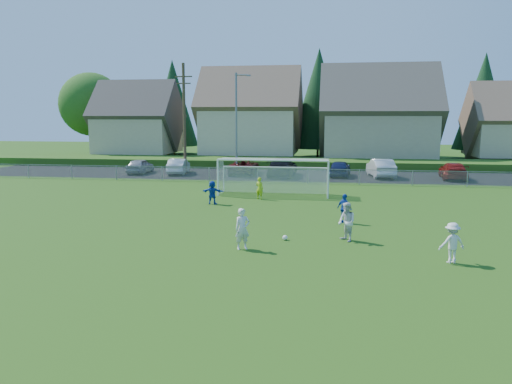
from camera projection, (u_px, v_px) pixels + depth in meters
ground at (223, 262)px, 18.27m from camera, size 160.00×160.00×0.00m
asphalt_lot at (288, 175)px, 45.14m from camera, size 60.00×60.00×0.00m
grass_embankment at (295, 163)px, 52.41m from camera, size 70.00×6.00×0.80m
soccer_ball at (285, 238)px, 21.51m from camera, size 0.22×0.22×0.22m
player_white_a at (242, 229)px, 19.95m from camera, size 0.73×0.64×1.67m
player_white_b at (347, 222)px, 21.23m from camera, size 0.97×1.03×1.68m
player_white_c at (452, 243)px, 18.11m from camera, size 1.09×0.81×1.50m
player_blue_a at (344, 209)px, 24.86m from camera, size 0.89×0.82×1.47m
player_blue_b at (212, 192)px, 30.22m from camera, size 1.35×0.50×1.43m
goalkeeper at (260, 188)px, 31.97m from camera, size 0.61×0.52×1.42m
car_a at (140, 166)px, 46.45m from camera, size 1.75×4.10×1.38m
car_b at (179, 166)px, 46.05m from camera, size 2.03×4.44×1.41m
car_c at (244, 167)px, 45.72m from camera, size 2.44×5.07×1.39m
car_d at (282, 167)px, 44.21m from camera, size 2.39×5.61×1.61m
car_e at (340, 168)px, 44.06m from camera, size 2.11×4.35×1.43m
car_f at (381, 168)px, 43.55m from camera, size 2.28×5.05×1.61m
car_g at (453, 171)px, 42.12m from camera, size 2.43×5.03×1.41m
soccer_goal at (274, 171)px, 33.70m from camera, size 7.42×1.90×2.50m
chainlink_fence at (283, 175)px, 39.67m from camera, size 52.06×0.06×1.20m
streetlight at (237, 121)px, 43.60m from camera, size 1.38×0.18×9.00m
utility_pole at (184, 118)px, 45.29m from camera, size 1.60×0.26×10.00m
houses_row at (317, 98)px, 58.36m from camera, size 53.90×11.45×13.27m
tree_row at (311, 103)px, 64.69m from camera, size 65.98×12.36×13.80m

